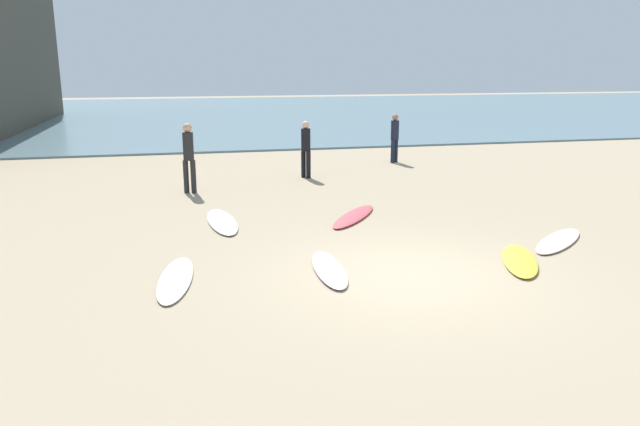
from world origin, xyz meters
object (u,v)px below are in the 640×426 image
surfboard_0 (329,269)px  surfboard_5 (559,241)px  surfboard_1 (176,279)px  surfboard_4 (222,221)px  beachgoer_far (306,146)px  beachgoer_mid (395,136)px  surfboard_2 (354,216)px  beachgoer_near (189,154)px  surfboard_3 (520,260)px

surfboard_0 → surfboard_5: 4.79m
surfboard_1 → surfboard_4: size_ratio=0.94×
surfboard_5 → beachgoer_far: size_ratio=1.27×
surfboard_1 → beachgoer_far: 9.34m
beachgoer_mid → surfboard_4: bearing=-169.5°
surfboard_0 → surfboard_1: size_ratio=0.89×
surfboard_0 → beachgoer_far: beachgoer_far is taller
surfboard_2 → beachgoer_near: beachgoer_near is taller
surfboard_1 → surfboard_2: 5.11m
surfboard_4 → beachgoer_far: 5.81m
surfboard_1 → surfboard_4: (1.02, 3.48, 0.01)m
surfboard_1 → surfboard_5: 7.27m
surfboard_2 → surfboard_5: bearing=-4.7°
surfboard_5 → beachgoer_far: 8.65m
surfboard_0 → beachgoer_near: bearing=-69.6°
beachgoer_far → surfboard_5: bearing=-14.1°
surfboard_3 → beachgoer_near: 9.21m
surfboard_4 → surfboard_5: bearing=-29.2°
surfboard_1 → surfboard_5: (7.25, 0.45, 0.00)m
surfboard_3 → beachgoer_mid: size_ratio=1.13×
surfboard_2 → surfboard_3: size_ratio=1.22×
surfboard_1 → beachgoer_near: (0.46, 6.93, 1.02)m
surfboard_3 → surfboard_5: size_ratio=0.88×
surfboard_1 → surfboard_5: bearing=-169.3°
surfboard_0 → surfboard_1: surfboard_0 is taller
surfboard_4 → surfboard_2: bearing=-7.8°
beachgoer_near → beachgoer_far: bearing=40.1°
surfboard_4 → surfboard_5: size_ratio=1.09×
surfboard_0 → beachgoer_mid: (5.13, 10.69, 0.90)m
surfboard_5 → beachgoer_near: 9.44m
surfboard_1 → beachgoer_far: (3.97, 8.40, 0.93)m
surfboard_1 → surfboard_2: bearing=-133.5°
surfboard_2 → surfboard_3: bearing=-27.5°
surfboard_0 → surfboard_5: bearing=-168.6°
beachgoer_far → surfboard_4: bearing=-67.5°
surfboard_4 → beachgoer_mid: (6.61, 7.08, 0.90)m
surfboard_5 → surfboard_3: bearing=83.8°
surfboard_2 → surfboard_1: bearing=-105.0°
surfboard_1 → beachgoer_mid: 13.06m
surfboard_2 → beachgoer_mid: size_ratio=1.37×
surfboard_1 → beachgoer_mid: (7.63, 10.56, 0.91)m
surfboard_3 → surfboard_2: bearing=-37.2°
beachgoer_near → beachgoer_far: 3.81m
beachgoer_mid → beachgoer_far: beachgoer_far is taller
surfboard_0 → beachgoer_mid: bearing=-111.3°
surfboard_1 → surfboard_3: (5.84, -0.48, 0.01)m
surfboard_3 → beachgoer_mid: bearing=-73.3°
surfboard_5 → beachgoer_far: (-3.28, 7.95, 0.92)m
surfboard_3 → beachgoer_far: (-1.87, 8.88, 0.92)m
surfboard_3 → surfboard_5: bearing=-120.7°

